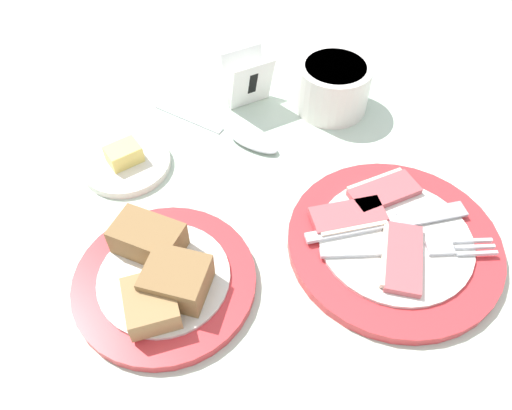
# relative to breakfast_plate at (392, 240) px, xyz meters

# --- Properties ---
(ground_plane) EXTENTS (3.00, 3.00, 0.00)m
(ground_plane) POSITION_rel_breakfast_plate_xyz_m (-0.06, -0.00, -0.01)
(ground_plane) COLOR #B7CCB7
(breakfast_plate) EXTENTS (0.23, 0.23, 0.02)m
(breakfast_plate) POSITION_rel_breakfast_plate_xyz_m (0.00, 0.00, 0.00)
(breakfast_plate) COLOR red
(breakfast_plate) RESTS_ON ground_plane
(bread_plate) EXTENTS (0.19, 0.19, 0.05)m
(bread_plate) POSITION_rel_breakfast_plate_xyz_m (-0.24, 0.05, 0.01)
(bread_plate) COLOR red
(bread_plate) RESTS_ON ground_plane
(sugar_cup) EXTENTS (0.10, 0.10, 0.07)m
(sugar_cup) POSITION_rel_breakfast_plate_xyz_m (0.05, 0.24, 0.03)
(sugar_cup) COLOR white
(sugar_cup) RESTS_ON ground_plane
(butter_dish) EXTENTS (0.11, 0.11, 0.03)m
(butter_dish) POSITION_rel_breakfast_plate_xyz_m (-0.24, 0.23, -0.00)
(butter_dish) COLOR silver
(butter_dish) RESTS_ON ground_plane
(number_card) EXTENTS (0.06, 0.05, 0.07)m
(number_card) POSITION_rel_breakfast_plate_xyz_m (-0.05, 0.29, 0.03)
(number_card) COLOR white
(number_card) RESTS_ON ground_plane
(teaspoon_by_saucer) EXTENTS (0.13, 0.17, 0.01)m
(teaspoon_by_saucer) POSITION_rel_breakfast_plate_xyz_m (-0.09, 0.23, -0.00)
(teaspoon_by_saucer) COLOR silver
(teaspoon_by_saucer) RESTS_ON ground_plane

